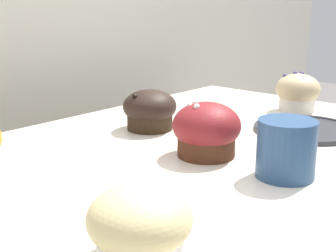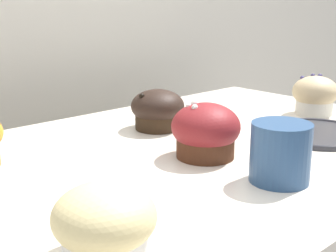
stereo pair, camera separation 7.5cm
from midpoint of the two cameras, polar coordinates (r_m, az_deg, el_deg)
The scene contains 7 objects.
wall_back at distance 1.26m, azimuth -15.25°, elevation 1.90°, with size 3.20×0.10×1.80m, color beige.
muffin_front_center at distance 0.89m, azimuth 1.13°, elevation 1.96°, with size 0.10×0.10×0.08m.
muffin_back_left at distance 0.45m, azimuth -2.94°, elevation -11.89°, with size 0.10×0.10×0.08m.
muffin_back_right at distance 0.73m, azimuth 7.53°, elevation -0.70°, with size 0.11×0.11×0.09m.
muffin_front_right at distance 1.06m, azimuth 19.43°, elevation 3.53°, with size 0.10×0.10×0.09m.
coffee_cup at distance 0.66m, azimuth 16.74°, elevation -2.95°, with size 0.11×0.09×0.08m.
serving_plate at distance 0.91m, azimuth 19.92°, elevation -0.82°, with size 0.19×0.19×0.01m.
Camera 2 is at (-0.53, -0.52, 1.18)m, focal length 50.00 mm.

